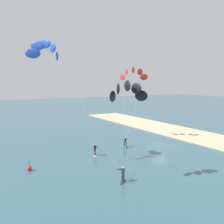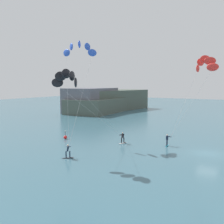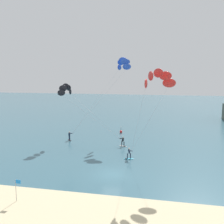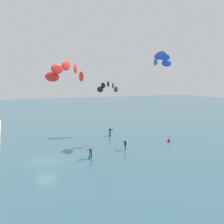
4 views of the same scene
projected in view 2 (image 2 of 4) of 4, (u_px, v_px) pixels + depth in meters
The scene contains 6 objects.
ground_plane at pixel (207, 153), 34.40m from camera, with size 240.00×240.00×0.00m, color #386070.
kitesurfer_nearshore at pixel (203, 67), 38.56m from camera, with size 6.85×6.48×12.90m.
kitesurfer_mid_water at pixel (70, 82), 31.23m from camera, with size 12.33×4.26×10.57m.
kitesurfer_far_out at pixel (79, 52), 40.75m from camera, with size 11.63×8.43×15.39m.
marker_buoy at pixel (65, 137), 43.27m from camera, with size 0.56×0.56×1.38m.
distant_headland at pixel (103, 101), 85.76m from camera, with size 34.15×14.92×7.41m.
Camera 2 is at (-35.15, -6.69, 8.95)m, focal length 43.24 mm.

